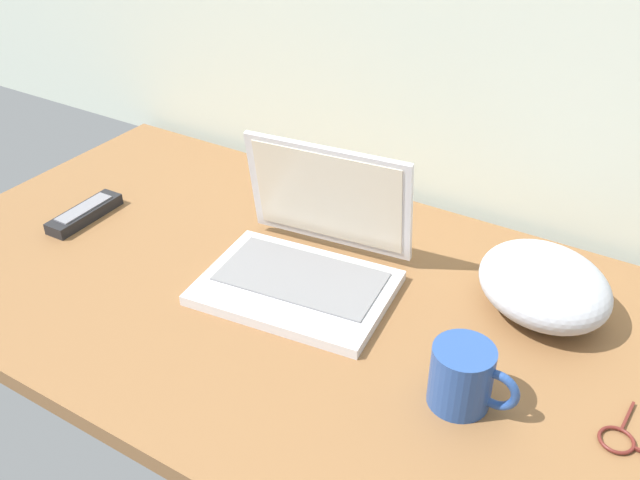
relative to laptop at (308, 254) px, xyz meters
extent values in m
cube|color=brown|center=(0.10, -0.05, -0.06)|extent=(1.60, 0.76, 0.03)
cube|color=silver|center=(0.01, -0.04, -0.04)|extent=(0.33, 0.26, 0.02)
cube|color=slate|center=(0.00, -0.03, -0.03)|extent=(0.28, 0.17, 0.00)
cube|color=silver|center=(-0.01, 0.08, 0.07)|extent=(0.30, 0.08, 0.20)
cube|color=beige|center=(-0.01, 0.08, 0.07)|extent=(0.27, 0.06, 0.17)
cylinder|color=#26478C|center=(0.33, -0.14, 0.00)|extent=(0.09, 0.09, 0.09)
torus|color=#26478C|center=(0.38, -0.14, 0.00)|extent=(0.06, 0.01, 0.06)
cylinder|color=brown|center=(0.33, -0.14, 0.04)|extent=(0.07, 0.07, 0.00)
cube|color=black|center=(-0.47, -0.07, -0.04)|extent=(0.05, 0.16, 0.02)
cube|color=slate|center=(-0.47, -0.07, -0.02)|extent=(0.04, 0.12, 0.00)
torus|color=#591E19|center=(0.53, -0.10, -0.04)|extent=(0.05, 0.05, 0.01)
cube|color=#591E19|center=(0.53, -0.05, -0.04)|extent=(0.01, 0.06, 0.00)
ellipsoid|color=#B2B7C1|center=(0.36, 0.12, 0.00)|extent=(0.29, 0.28, 0.10)
camera|label=1|loc=(0.52, -0.81, 0.66)|focal=39.05mm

